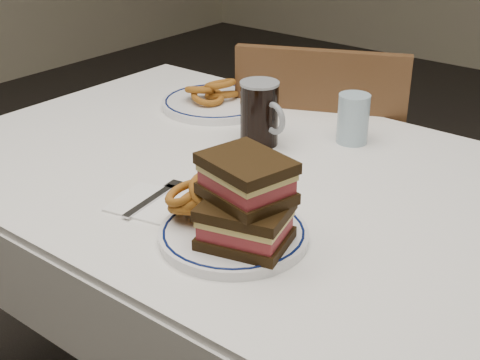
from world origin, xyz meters
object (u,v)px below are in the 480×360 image
Objects in this scene: reuben_sandwich at (246,201)px; beer_mug at (260,113)px; far_plate at (216,103)px; chair_far at (320,186)px; main_plate at (234,234)px.

beer_mug is at bearing 124.14° from reuben_sandwich.
reuben_sandwich is at bearing -45.46° from far_plate.
reuben_sandwich is 0.62× the size of far_plate.
chair_far is 3.72× the size of main_plate.
main_plate is at bearing 162.27° from reuben_sandwich.
main_plate is at bearing -69.11° from chair_far.
chair_far is 3.41× the size of far_plate.
reuben_sandwich reaches higher than beer_mug.
chair_far is 5.49× the size of reuben_sandwich.
far_plate is at bearing 133.08° from main_plate.
main_plate is 0.40m from beer_mug.
beer_mug is (-0.20, 0.34, 0.06)m from main_plate.
beer_mug is 0.26m from far_plate.
reuben_sandwich is at bearing -67.13° from chair_far.
chair_far is 0.50m from beer_mug.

